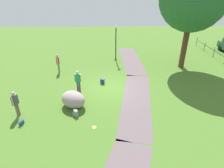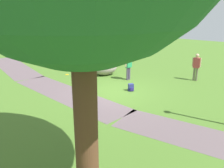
{
  "view_description": "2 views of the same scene",
  "coord_description": "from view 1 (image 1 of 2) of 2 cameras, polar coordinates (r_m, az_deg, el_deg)",
  "views": [
    {
      "loc": [
        12.79,
        -0.15,
        7.05
      ],
      "look_at": [
        1.37,
        0.15,
        0.98
      ],
      "focal_mm": 30.05,
      "sensor_mm": 36.0,
      "label": 1
    },
    {
      "loc": [
        -6.94,
        10.4,
        4.46
      ],
      "look_at": [
        -0.94,
        1.77,
        1.08
      ],
      "focal_mm": 38.94,
      "sensor_mm": 36.0,
      "label": 2
    }
  ],
  "objects": [
    {
      "name": "frisbee_on_grass",
      "position": [
        10.77,
        -5.47,
        -13.0
      ],
      "size": [
        0.24,
        0.24,
        0.02
      ],
      "color": "gold",
      "rests_on": "ground"
    },
    {
      "name": "lamp_post",
      "position": [
        19.28,
        1.18,
        13.41
      ],
      "size": [
        0.28,
        0.28,
        3.57
      ],
      "color": "black",
      "rests_on": "ground"
    },
    {
      "name": "woman_with_handbag",
      "position": [
        12.43,
        -27.34,
        -4.91
      ],
      "size": [
        0.52,
        0.28,
        1.65
      ],
      "color": "#7E664A",
      "rests_on": "ground"
    },
    {
      "name": "handbag_on_grass",
      "position": [
        12.01,
        -25.87,
        -10.46
      ],
      "size": [
        0.34,
        0.34,
        0.31
      ],
      "color": "navy",
      "rests_on": "ground"
    },
    {
      "name": "passerby_on_path",
      "position": [
        17.37,
        -16.12,
        6.43
      ],
      "size": [
        0.52,
        0.29,
        1.7
      ],
      "color": "#646149",
      "rests_on": "ground"
    },
    {
      "name": "lawn_boulder",
      "position": [
        12.33,
        -11.72,
        -4.6
      ],
      "size": [
        2.0,
        2.11,
        1.06
      ],
      "color": "gray",
      "rests_on": "ground"
    },
    {
      "name": "backpack_by_boulder",
      "position": [
        11.64,
        -10.99,
        -8.74
      ],
      "size": [
        0.35,
        0.35,
        0.4
      ],
      "color": "gray",
      "rests_on": "ground"
    },
    {
      "name": "footpath_segment_mid",
      "position": [
        13.09,
        7.45,
        -4.87
      ],
      "size": [
        8.21,
        3.22,
        0.01
      ],
      "color": "#615155",
      "rests_on": "ground"
    },
    {
      "name": "footpath_segment_near",
      "position": [
        20.22,
        5.71,
        7.45
      ],
      "size": [
        8.07,
        2.23,
        0.01
      ],
      "color": "#615155",
      "rests_on": "ground"
    },
    {
      "name": "spare_backpack_on_lawn",
      "position": [
        15.03,
        -2.92,
        0.8
      ],
      "size": [
        0.35,
        0.35,
        0.4
      ],
      "color": "navy",
      "rests_on": "ground"
    },
    {
      "name": "ground_plane",
      "position": [
        14.6,
        -0.71,
        -0.89
      ],
      "size": [
        48.0,
        48.0,
        0.0
      ],
      "primitive_type": "plane",
      "color": "#476E26"
    },
    {
      "name": "man_near_boulder",
      "position": [
        13.76,
        -10.31,
        1.28
      ],
      "size": [
        0.33,
        0.5,
        1.68
      ],
      "color": "#4D405D",
      "rests_on": "ground"
    }
  ]
}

